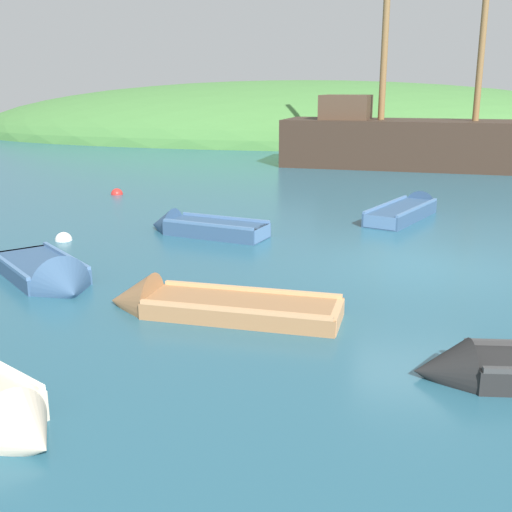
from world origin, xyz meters
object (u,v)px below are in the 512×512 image
(sailing_ship, at_px, (418,149))
(buoy_red, at_px, (117,194))
(buoy_white, at_px, (64,240))
(rowboat_center, at_px, (49,278))
(rowboat_far, at_px, (200,229))
(rowboat_outer_right, at_px, (408,212))
(rowboat_outer_left, at_px, (201,308))

(sailing_ship, bearing_deg, buoy_red, -132.45)
(buoy_red, bearing_deg, buoy_white, -79.47)
(rowboat_center, xyz_separation_m, buoy_white, (-1.25, 3.21, -0.09))
(rowboat_center, height_order, buoy_red, rowboat_center)
(rowboat_far, bearing_deg, sailing_ship, -97.56)
(sailing_ship, xyz_separation_m, rowboat_outer_right, (-1.18, -11.68, -0.73))
(rowboat_outer_left, height_order, buoy_red, rowboat_outer_left)
(sailing_ship, height_order, rowboat_outer_left, sailing_ship)
(rowboat_center, bearing_deg, buoy_white, 155.10)
(rowboat_far, xyz_separation_m, buoy_white, (-3.12, -1.20, -0.12))
(rowboat_center, bearing_deg, rowboat_outer_right, 90.25)
(rowboat_outer_left, bearing_deg, rowboat_center, -14.49)
(sailing_ship, relative_size, rowboat_far, 4.60)
(rowboat_far, height_order, rowboat_outer_left, rowboat_outer_left)
(sailing_ship, relative_size, buoy_red, 36.99)
(buoy_red, xyz_separation_m, buoy_white, (1.24, -6.67, 0.00))
(rowboat_center, bearing_deg, rowboat_outer_left, 24.14)
(rowboat_center, distance_m, buoy_red, 10.19)
(rowboat_outer_right, height_order, buoy_white, rowboat_outer_right)
(rowboat_center, relative_size, rowboat_outer_left, 0.77)
(rowboat_far, bearing_deg, rowboat_center, 83.25)
(sailing_ship, bearing_deg, rowboat_far, -107.00)
(rowboat_far, xyz_separation_m, buoy_red, (-4.36, 5.47, -0.12))
(rowboat_center, height_order, rowboat_outer_left, rowboat_center)
(rowboat_outer_left, bearing_deg, buoy_white, -38.75)
(rowboat_outer_left, relative_size, buoy_white, 9.72)
(buoy_red, bearing_deg, rowboat_far, -51.45)
(rowboat_far, bearing_deg, rowboat_outer_left, 120.63)
(rowboat_center, distance_m, buoy_white, 3.44)
(rowboat_outer_right, height_order, buoy_red, rowboat_outer_right)
(rowboat_outer_right, relative_size, buoy_white, 9.58)
(sailing_ship, relative_size, rowboat_outer_right, 3.87)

